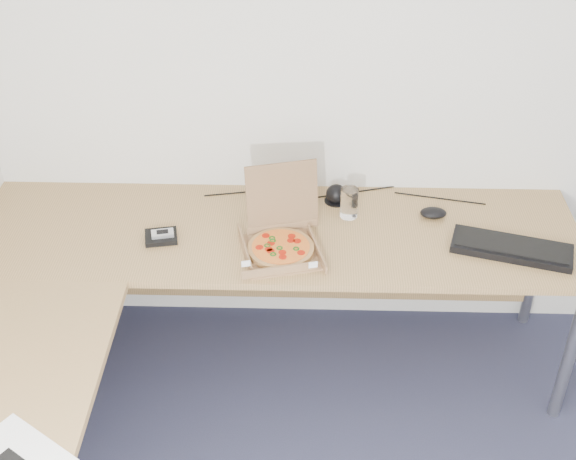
{
  "coord_description": "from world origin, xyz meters",
  "views": [
    {
      "loc": [
        -0.38,
        -1.23,
        2.6
      ],
      "look_at": [
        -0.45,
        1.28,
        0.82
      ],
      "focal_mm": 48.83,
      "sensor_mm": 36.0,
      "label": 1
    }
  ],
  "objects_px": {
    "desk": "(185,302)",
    "drinking_glass": "(349,203)",
    "wallet": "(161,237)",
    "pizza_box": "(281,243)",
    "keyboard": "(512,248)"
  },
  "relations": [
    {
      "from": "pizza_box",
      "to": "keyboard",
      "type": "xyz_separation_m",
      "value": [
        0.92,
        0.02,
        -0.02
      ]
    },
    {
      "from": "keyboard",
      "to": "drinking_glass",
      "type": "bearing_deg",
      "value": 175.9
    },
    {
      "from": "pizza_box",
      "to": "keyboard",
      "type": "height_order",
      "value": "pizza_box"
    },
    {
      "from": "desk",
      "to": "drinking_glass",
      "type": "xyz_separation_m",
      "value": [
        0.62,
        0.54,
        0.1
      ]
    },
    {
      "from": "desk",
      "to": "wallet",
      "type": "distance_m",
      "value": 0.39
    },
    {
      "from": "desk",
      "to": "keyboard",
      "type": "xyz_separation_m",
      "value": [
        1.26,
        0.31,
        0.04
      ]
    },
    {
      "from": "keyboard",
      "to": "wallet",
      "type": "relative_size",
      "value": 3.65
    },
    {
      "from": "desk",
      "to": "drinking_glass",
      "type": "height_order",
      "value": "drinking_glass"
    },
    {
      "from": "drinking_glass",
      "to": "keyboard",
      "type": "height_order",
      "value": "drinking_glass"
    },
    {
      "from": "pizza_box",
      "to": "drinking_glass",
      "type": "relative_size",
      "value": 2.6
    },
    {
      "from": "drinking_glass",
      "to": "wallet",
      "type": "xyz_separation_m",
      "value": [
        -0.77,
        -0.19,
        -0.06
      ]
    },
    {
      "from": "desk",
      "to": "drinking_glass",
      "type": "bearing_deg",
      "value": 41.09
    },
    {
      "from": "desk",
      "to": "wallet",
      "type": "relative_size",
      "value": 19.48
    },
    {
      "from": "pizza_box",
      "to": "wallet",
      "type": "distance_m",
      "value": 0.49
    },
    {
      "from": "pizza_box",
      "to": "drinking_glass",
      "type": "height_order",
      "value": "pizza_box"
    }
  ]
}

